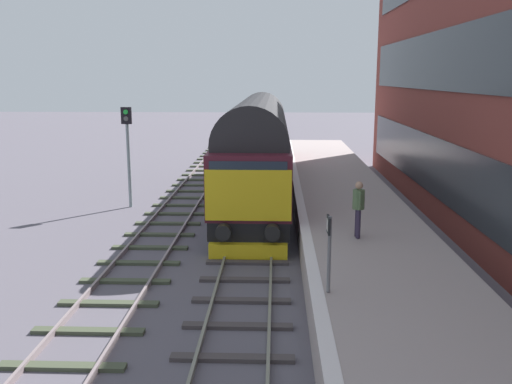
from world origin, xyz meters
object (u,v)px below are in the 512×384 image
platform_number_sign (329,242)px  waiting_passenger (358,204)px  signal_post_mid (128,145)px  diesel_locomotive (258,146)px

platform_number_sign → waiting_passenger: 4.42m
signal_post_mid → diesel_locomotive: bearing=17.9°
signal_post_mid → platform_number_sign: (7.44, -12.03, -0.56)m
diesel_locomotive → platform_number_sign: (1.97, -13.79, -0.34)m
diesel_locomotive → signal_post_mid: diesel_locomotive is taller
diesel_locomotive → signal_post_mid: size_ratio=4.09×
waiting_passenger → signal_post_mid: bearing=46.4°
signal_post_mid → waiting_passenger: size_ratio=2.63×
platform_number_sign → signal_post_mid: bearing=121.7°
platform_number_sign → waiting_passenger: bearing=73.8°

